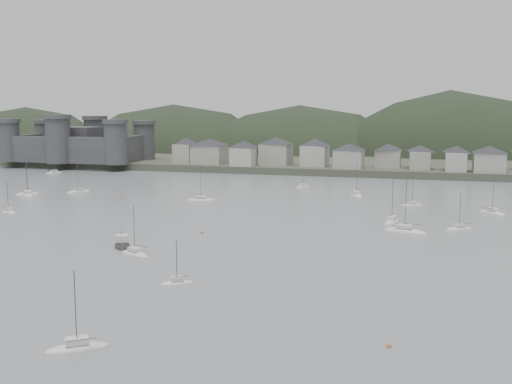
% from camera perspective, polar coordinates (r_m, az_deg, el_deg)
% --- Properties ---
extents(ground, '(900.00, 900.00, 0.00)m').
position_cam_1_polar(ground, '(97.06, -12.85, -9.27)').
color(ground, slate).
rests_on(ground, ground).
extents(far_shore_land, '(900.00, 250.00, 3.00)m').
position_cam_1_polar(far_shore_land, '(379.40, 9.50, 3.62)').
color(far_shore_land, '#383D2D').
rests_on(far_shore_land, ground).
extents(forested_ridge, '(851.55, 103.94, 102.57)m').
position_cam_1_polar(forested_ridge, '(354.67, 9.72, 1.26)').
color(forested_ridge, black).
rests_on(forested_ridge, ground).
extents(castle, '(66.00, 43.00, 20.00)m').
position_cam_1_polar(castle, '(309.40, -16.04, 4.27)').
color(castle, '#38393B').
rests_on(castle, far_shore_land).
extents(waterfront_town, '(451.48, 28.46, 12.92)m').
position_cam_1_polar(waterfront_town, '(264.74, 17.45, 3.18)').
color(waterfront_town, gray).
rests_on(waterfront_town, far_shore_land).
extents(sailboat_lead, '(7.81, 7.58, 11.29)m').
position_cam_1_polar(sailboat_lead, '(177.33, 20.85, -1.82)').
color(sailboat_lead, silver).
rests_on(sailboat_lead, ground).
extents(moored_fleet, '(250.29, 178.60, 13.72)m').
position_cam_1_polar(moored_fleet, '(160.37, -8.74, -2.37)').
color(moored_fleet, silver).
rests_on(moored_fleet, ground).
extents(motor_launch_far, '(6.89, 8.89, 4.02)m').
position_cam_1_polar(motor_launch_far, '(130.33, -12.20, -4.75)').
color(motor_launch_far, black).
rests_on(motor_launch_far, ground).
extents(mooring_buoys, '(120.01, 142.61, 0.70)m').
position_cam_1_polar(mooring_buoys, '(159.29, -12.00, -2.52)').
color(mooring_buoys, '#B06F3A').
rests_on(mooring_buoys, ground).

